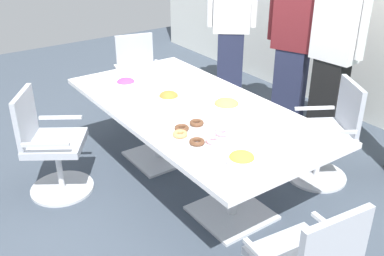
% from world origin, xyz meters
% --- Properties ---
extents(ground_plane, '(10.00, 10.00, 0.01)m').
position_xyz_m(ground_plane, '(0.00, 0.00, -0.01)').
color(ground_plane, '#3D4754').
extents(conference_table, '(2.40, 1.20, 0.75)m').
position_xyz_m(conference_table, '(0.00, 0.00, 0.63)').
color(conference_table, white).
rests_on(conference_table, ground).
extents(office_chair_1, '(0.74, 0.74, 0.91)m').
position_xyz_m(office_chair_1, '(0.60, 1.03, 0.41)').
color(office_chair_1, silver).
rests_on(office_chair_1, ground).
extents(office_chair_2, '(0.65, 0.65, 0.91)m').
position_xyz_m(office_chair_2, '(-1.60, 0.38, 0.41)').
color(office_chair_2, silver).
rests_on(office_chair_2, ground).
extents(office_chair_3, '(0.75, 0.75, 0.91)m').
position_xyz_m(office_chair_3, '(-0.60, -1.03, 0.41)').
color(office_chair_3, silver).
rests_on(office_chair_3, ground).
extents(person_standing_0, '(0.45, 0.53, 1.74)m').
position_xyz_m(person_standing_0, '(-1.43, 1.60, 0.91)').
color(person_standing_0, '#232842').
rests_on(person_standing_0, ground).
extents(person_standing_1, '(0.60, 0.37, 1.81)m').
position_xyz_m(person_standing_1, '(-0.40, 1.60, 0.95)').
color(person_standing_1, '#232842').
rests_on(person_standing_1, ground).
extents(person_standing_2, '(0.61, 0.26, 1.79)m').
position_xyz_m(person_standing_2, '(0.07, 1.66, 0.94)').
color(person_standing_2, black).
rests_on(person_standing_2, ground).
extents(snack_bowl_chips_yellow, '(0.18, 0.18, 0.10)m').
position_xyz_m(snack_bowl_chips_yellow, '(0.95, -0.29, 0.80)').
color(snack_bowl_chips_yellow, white).
rests_on(snack_bowl_chips_yellow, conference_table).
extents(snack_bowl_candy_mix, '(0.18, 0.18, 0.10)m').
position_xyz_m(snack_bowl_candy_mix, '(-0.66, -0.26, 0.80)').
color(snack_bowl_candy_mix, white).
rests_on(snack_bowl_candy_mix, conference_table).
extents(snack_bowl_pretzels, '(0.17, 0.17, 0.12)m').
position_xyz_m(snack_bowl_pretzels, '(-0.13, -0.14, 0.81)').
color(snack_bowl_pretzels, white).
rests_on(snack_bowl_pretzels, conference_table).
extents(snack_bowl_cookies, '(0.22, 0.22, 0.12)m').
position_xyz_m(snack_bowl_cookies, '(0.26, 0.14, 0.81)').
color(snack_bowl_cookies, white).
rests_on(snack_bowl_cookies, conference_table).
extents(donut_platter, '(0.40, 0.40, 0.04)m').
position_xyz_m(donut_platter, '(0.46, -0.25, 0.77)').
color(donut_platter, white).
rests_on(donut_platter, conference_table).
extents(plate_stack, '(0.21, 0.21, 0.04)m').
position_xyz_m(plate_stack, '(-0.10, 0.28, 0.77)').
color(plate_stack, white).
rests_on(plate_stack, conference_table).
extents(napkin_pile, '(0.19, 0.19, 0.06)m').
position_xyz_m(napkin_pile, '(-0.83, 0.08, 0.78)').
color(napkin_pile, white).
rests_on(napkin_pile, conference_table).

